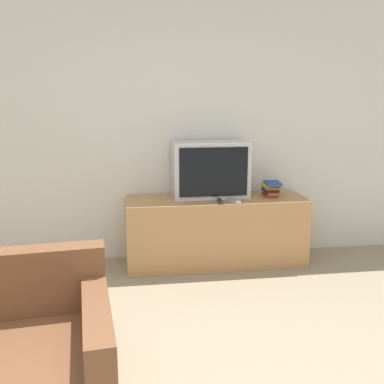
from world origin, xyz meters
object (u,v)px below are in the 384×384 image
object	(u,v)px
tv_stand	(216,231)
remote_secondary	(234,201)
television	(210,169)
book_stack	(271,188)
remote_on_stand	(220,201)

from	to	relation	value
tv_stand	remote_secondary	bearing A→B (deg)	-50.41
television	book_stack	xyz separation A→B (m)	(0.60, -0.07, -0.19)
television	remote_on_stand	xyz separation A→B (m)	(0.05, -0.26, -0.26)
book_stack	remote_on_stand	bearing A→B (deg)	-161.19
book_stack	remote_secondary	world-z (taller)	book_stack
television	remote_secondary	bearing A→B (deg)	-54.97
tv_stand	remote_on_stand	bearing A→B (deg)	-88.97
book_stack	remote_secondary	xyz separation A→B (m)	(-0.42, -0.19, -0.07)
television	book_stack	world-z (taller)	television
remote_on_stand	remote_secondary	world-z (taller)	same
television	book_stack	bearing A→B (deg)	-7.06
book_stack	remote_on_stand	xyz separation A→B (m)	(-0.55, -0.19, -0.07)
tv_stand	television	xyz separation A→B (m)	(-0.04, 0.09, 0.61)
tv_stand	remote_on_stand	xyz separation A→B (m)	(0.00, -0.17, 0.35)
tv_stand	remote_on_stand	distance (m)	0.39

